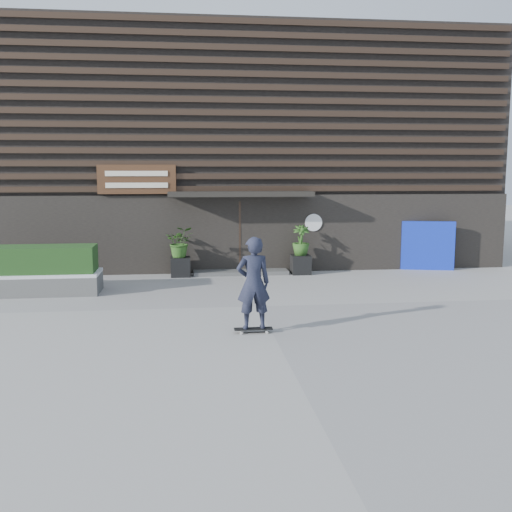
{
  "coord_description": "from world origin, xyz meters",
  "views": [
    {
      "loc": [
        -1.69,
        -13.95,
        3.25
      ],
      "look_at": [
        0.06,
        0.94,
        1.1
      ],
      "focal_mm": 41.58,
      "sensor_mm": 36.0,
      "label": 1
    }
  ],
  "objects": [
    {
      "name": "skateboarder",
      "position": [
        -0.38,
        -2.35,
        1.03
      ],
      "size": [
        0.78,
        0.5,
        1.97
      ],
      "color": "black",
      "rests_on": "ground"
    },
    {
      "name": "hedge",
      "position": [
        -5.8,
        2.2,
        0.93
      ],
      "size": [
        3.3,
        1.0,
        0.7
      ],
      "primitive_type": "cube",
      "color": "#1A3B15",
      "rests_on": "snow_layer"
    },
    {
      "name": "entrance_step",
      "position": [
        0.0,
        4.6,
        0.06
      ],
      "size": [
        3.0,
        0.8,
        0.12
      ],
      "primitive_type": "cube",
      "color": "#474745",
      "rests_on": "ground"
    },
    {
      "name": "raised_bed",
      "position": [
        -5.8,
        2.2,
        0.25
      ],
      "size": [
        3.5,
        1.2,
        0.5
      ],
      "primitive_type": "cube",
      "color": "#4E4E4B",
      "rests_on": "ground"
    },
    {
      "name": "planter_pot_right",
      "position": [
        1.9,
        4.4,
        0.3
      ],
      "size": [
        0.6,
        0.6,
        0.6
      ],
      "primitive_type": "cube",
      "color": "black",
      "rests_on": "ground"
    },
    {
      "name": "bamboo_left",
      "position": [
        -1.9,
        4.4,
        1.08
      ],
      "size": [
        0.86,
        0.75,
        0.96
      ],
      "primitive_type": "imported",
      "color": "#2D591E",
      "rests_on": "planter_pot_left"
    },
    {
      "name": "blue_tarp",
      "position": [
        6.23,
        4.7,
        0.81
      ],
      "size": [
        1.7,
        0.53,
        1.61
      ],
      "primitive_type": "cube",
      "rotation": [
        0.0,
        0.0,
        -0.24
      ],
      "color": "#0D22B1",
      "rests_on": "ground"
    },
    {
      "name": "snow_layer",
      "position": [
        -5.8,
        2.2,
        0.54
      ],
      "size": [
        3.5,
        1.2,
        0.08
      ],
      "primitive_type": "cube",
      "color": "silver",
      "rests_on": "raised_bed"
    },
    {
      "name": "bamboo_right",
      "position": [
        1.9,
        4.4,
        1.08
      ],
      "size": [
        0.54,
        0.54,
        0.96
      ],
      "primitive_type": "imported",
      "color": "#2D591E",
      "rests_on": "planter_pot_right"
    },
    {
      "name": "building",
      "position": [
        -0.0,
        9.96,
        3.99
      ],
      "size": [
        18.0,
        11.0,
        8.0
      ],
      "color": "black",
      "rests_on": "ground"
    },
    {
      "name": "ground",
      "position": [
        0.0,
        0.0,
        0.0
      ],
      "size": [
        80.0,
        80.0,
        0.0
      ],
      "primitive_type": "plane",
      "color": "#9C9994",
      "rests_on": "ground"
    },
    {
      "name": "planter_pot_left",
      "position": [
        -1.9,
        4.4,
        0.3
      ],
      "size": [
        0.6,
        0.6,
        0.6
      ],
      "primitive_type": "cube",
      "color": "black",
      "rests_on": "ground"
    }
  ]
}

